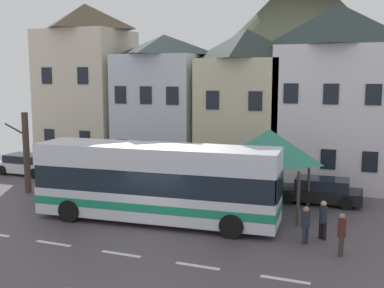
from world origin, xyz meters
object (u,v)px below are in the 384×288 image
at_px(hilltop_castle, 302,45).
at_px(pedestrian_01, 342,233).
at_px(townhouse_01, 164,104).
at_px(townhouse_03, 335,96).
at_px(parked_car_00, 112,174).
at_px(townhouse_00, 87,86).
at_px(parked_car_03, 319,191).
at_px(bare_tree_00, 26,151).
at_px(townhouse_02, 246,104).
at_px(parked_car_02, 27,164).
at_px(pedestrian_02, 323,219).
at_px(public_bench, 319,194).
at_px(bus_shelter, 270,146).
at_px(pedestrian_00, 306,223).
at_px(transit_bus, 156,184).

distance_m(hilltop_castle, pedestrian_01, 34.66).
height_order(townhouse_01, townhouse_03, townhouse_03).
xyz_separation_m(townhouse_03, parked_car_00, (-12.25, -4.88, -4.63)).
height_order(townhouse_00, parked_car_03, townhouse_00).
height_order(pedestrian_01, bare_tree_00, bare_tree_00).
relative_size(townhouse_02, hilltop_castle, 0.26).
xyz_separation_m(parked_car_02, pedestrian_02, (19.56, -5.78, 0.21)).
distance_m(townhouse_02, public_bench, 8.17).
bearing_deg(hilltop_castle, bus_shelter, -84.23).
relative_size(townhouse_02, parked_car_00, 2.03).
distance_m(hilltop_castle, pedestrian_00, 33.68).
relative_size(pedestrian_02, bare_tree_00, 0.35).
distance_m(townhouse_03, bare_tree_00, 17.93).
height_order(townhouse_01, bus_shelter, townhouse_01).
height_order(hilltop_castle, parked_car_00, hilltop_castle).
distance_m(parked_car_00, pedestrian_02, 13.88).
bearing_deg(bus_shelter, pedestrian_02, -46.59).
bearing_deg(parked_car_02, bus_shelter, -9.28).
distance_m(townhouse_03, pedestrian_02, 11.12).
relative_size(townhouse_00, transit_bus, 1.03).
bearing_deg(townhouse_02, bare_tree_00, -140.75).
relative_size(townhouse_01, parked_car_03, 2.07).
bearing_deg(townhouse_02, hilltop_castle, 89.35).
relative_size(pedestrian_00, pedestrian_01, 0.94).
xyz_separation_m(parked_car_02, parked_car_03, (18.79, -0.32, -0.01)).
distance_m(parked_car_02, parked_car_03, 18.80).
distance_m(parked_car_00, pedestrian_00, 13.67).
height_order(townhouse_03, pedestrian_00, townhouse_03).
relative_size(townhouse_00, hilltop_castle, 0.32).
distance_m(parked_car_00, pedestrian_01, 15.25).
relative_size(parked_car_00, parked_car_02, 1.17).
xyz_separation_m(townhouse_02, bus_shelter, (3.11, -7.19, -1.48)).
bearing_deg(pedestrian_02, pedestrian_01, -62.17).
height_order(hilltop_castle, bare_tree_00, hilltop_castle).
xyz_separation_m(transit_bus, bare_tree_00, (-9.00, 2.20, 0.57)).
height_order(townhouse_01, hilltop_castle, hilltop_castle).
bearing_deg(parked_car_02, townhouse_00, 65.68).
relative_size(townhouse_00, bus_shelter, 2.88).
bearing_deg(public_bench, pedestrian_00, -88.31).
bearing_deg(bare_tree_00, townhouse_01, 61.53).
bearing_deg(pedestrian_00, parked_car_02, 161.01).
bearing_deg(townhouse_00, townhouse_03, 0.29).
bearing_deg(pedestrian_00, pedestrian_02, 52.76).
bearing_deg(transit_bus, parked_car_03, 37.73).
xyz_separation_m(townhouse_01, parked_car_02, (-7.96, -4.49, -3.92)).
relative_size(pedestrian_00, public_bench, 0.99).
height_order(townhouse_02, pedestrian_02, townhouse_02).
height_order(parked_car_02, parked_car_03, parked_car_02).
relative_size(townhouse_03, transit_bus, 0.95).
height_order(hilltop_castle, public_bench, hilltop_castle).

